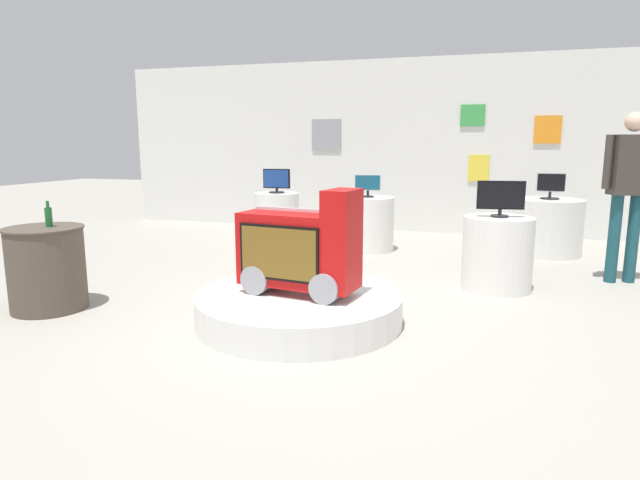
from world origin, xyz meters
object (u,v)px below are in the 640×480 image
(tv_on_left_rear, at_px, (368,184))
(display_pedestal_center_rear, at_px, (497,253))
(novelty_firetruck_tv, at_px, (300,252))
(display_pedestal_far_right, at_px, (277,218))
(tv_on_right_rear, at_px, (551,186))
(side_table_round, at_px, (47,268))
(main_display_pedestal, at_px, (299,308))
(shopper_browsing_near_truck, at_px, (629,184))
(tv_on_far_right, at_px, (277,181))
(bottle_on_side_table, at_px, (49,216))
(display_pedestal_right_rear, at_px, (547,227))
(tv_on_center_rear, at_px, (501,197))
(display_pedestal_left_rear, at_px, (367,224))

(tv_on_left_rear, distance_m, display_pedestal_center_rear, 2.39)
(novelty_firetruck_tv, bearing_deg, display_pedestal_far_right, 113.96)
(tv_on_left_rear, relative_size, tv_on_right_rear, 1.01)
(display_pedestal_far_right, height_order, side_table_round, side_table_round)
(main_display_pedestal, height_order, novelty_firetruck_tv, novelty_firetruck_tv)
(side_table_round, distance_m, shopper_browsing_near_truck, 5.80)
(tv_on_far_right, height_order, bottle_on_side_table, tv_on_far_right)
(tv_on_left_rear, distance_m, display_pedestal_right_rear, 2.48)
(tv_on_right_rear, height_order, bottle_on_side_table, tv_on_right_rear)
(novelty_firetruck_tv, xyz_separation_m, tv_on_far_right, (-1.52, 3.40, 0.33))
(tv_on_far_right, height_order, shopper_browsing_near_truck, shopper_browsing_near_truck)
(display_pedestal_right_rear, xyz_separation_m, display_pedestal_far_right, (-3.81, -0.18, 0.00))
(main_display_pedestal, height_order, bottle_on_side_table, bottle_on_side_table)
(tv_on_right_rear, bearing_deg, bottle_on_side_table, -139.77)
(tv_on_right_rear, relative_size, tv_on_far_right, 0.89)
(display_pedestal_far_right, bearing_deg, tv_on_center_rear, -30.85)
(display_pedestal_center_rear, distance_m, display_pedestal_right_rear, 2.15)
(tv_on_left_rear, height_order, display_pedestal_center_rear, tv_on_left_rear)
(novelty_firetruck_tv, height_order, tv_on_left_rear, novelty_firetruck_tv)
(tv_on_right_rear, bearing_deg, display_pedestal_center_rear, -109.11)
(tv_on_center_rear, height_order, side_table_round, tv_on_center_rear)
(side_table_round, bearing_deg, display_pedestal_right_rear, 40.21)
(display_pedestal_left_rear, bearing_deg, display_pedestal_far_right, 170.71)
(display_pedestal_far_right, xyz_separation_m, bottle_on_side_table, (-0.74, -3.67, 0.47))
(display_pedestal_left_rear, height_order, display_pedestal_center_rear, same)
(main_display_pedestal, bearing_deg, display_pedestal_left_rear, 91.14)
(bottle_on_side_table, bearing_deg, display_pedestal_left_rear, 57.69)
(tv_on_far_right, distance_m, side_table_round, 3.82)
(tv_on_left_rear, relative_size, display_pedestal_far_right, 0.50)
(display_pedestal_right_rear, height_order, display_pedestal_far_right, same)
(display_pedestal_left_rear, xyz_separation_m, display_pedestal_center_rear, (1.67, -1.62, 0.00))
(display_pedestal_center_rear, bearing_deg, tv_on_left_rear, 136.06)
(novelty_firetruck_tv, distance_m, tv_on_left_rear, 3.19)
(main_display_pedestal, xyz_separation_m, side_table_round, (-2.28, -0.30, 0.26))
(display_pedestal_right_rear, height_order, bottle_on_side_table, bottle_on_side_table)
(display_pedestal_center_rear, xyz_separation_m, display_pedestal_right_rear, (0.70, 2.03, 0.00))
(tv_on_right_rear, xyz_separation_m, tv_on_far_right, (-3.81, -0.18, 0.00))
(novelty_firetruck_tv, bearing_deg, tv_on_far_right, 113.99)
(display_pedestal_right_rear, xyz_separation_m, side_table_round, (-4.59, -3.88, 0.01))
(display_pedestal_left_rear, bearing_deg, main_display_pedestal, -88.86)
(tv_on_left_rear, relative_size, tv_on_far_right, 0.89)
(tv_on_left_rear, bearing_deg, side_table_round, -122.61)
(main_display_pedestal, height_order, side_table_round, side_table_round)
(display_pedestal_far_right, bearing_deg, main_display_pedestal, -66.23)
(tv_on_far_right, xyz_separation_m, bottle_on_side_table, (-0.74, -3.66, -0.09))
(tv_on_left_rear, xyz_separation_m, bottle_on_side_table, (-2.17, -3.43, -0.08))
(display_pedestal_left_rear, bearing_deg, display_pedestal_right_rear, 9.95)
(display_pedestal_left_rear, height_order, tv_on_far_right, tv_on_far_right)
(main_display_pedestal, distance_m, side_table_round, 2.31)
(side_table_round, bearing_deg, display_pedestal_left_rear, 57.41)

